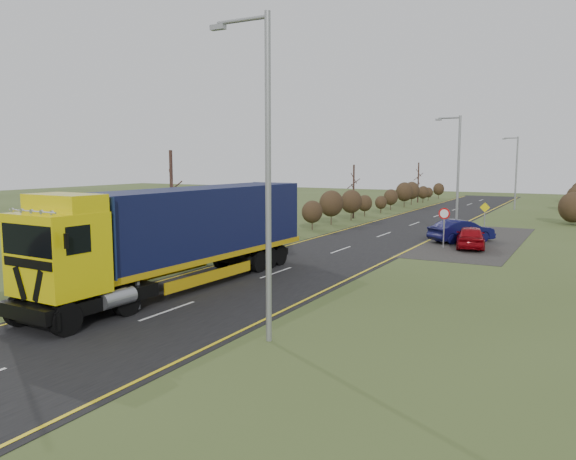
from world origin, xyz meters
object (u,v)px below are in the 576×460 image
at_px(lorry, 183,231).
at_px(car_blue_sedan, 462,231).
at_px(streetlight_near, 264,164).
at_px(speed_sign, 444,220).
at_px(car_red_hatchback, 471,237).

xyz_separation_m(lorry, car_blue_sedan, (7.79, 19.60, -1.76)).
xyz_separation_m(lorry, streetlight_near, (6.83, -4.49, 2.92)).
distance_m(car_blue_sedan, speed_sign, 3.52).
relative_size(lorry, car_red_hatchback, 3.80).
xyz_separation_m(car_red_hatchback, speed_sign, (-1.47, -0.90, 1.10)).
relative_size(car_red_hatchback, streetlight_near, 0.43).
distance_m(car_red_hatchback, speed_sign, 2.05).
height_order(lorry, car_blue_sedan, lorry).
relative_size(lorry, car_blue_sedan, 3.49).
bearing_deg(lorry, car_red_hatchback, 64.95).
bearing_deg(speed_sign, lorry, -114.37).
distance_m(lorry, speed_sign, 17.88).
relative_size(car_red_hatchback, speed_sign, 1.64).
xyz_separation_m(lorry, speed_sign, (7.37, 16.28, -0.69)).
distance_m(car_blue_sedan, streetlight_near, 24.55).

